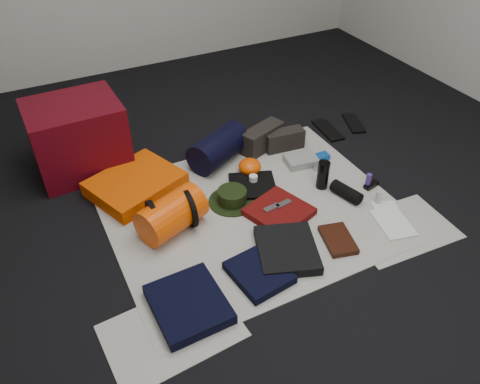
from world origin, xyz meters
name	(u,v)px	position (x,y,z in m)	size (l,w,h in m)	color
floor	(253,212)	(0.00, 0.00, -0.01)	(4.50, 4.50, 0.02)	black
newspaper_mat	(253,211)	(0.00, 0.00, 0.00)	(1.60, 1.30, 0.01)	silver
newspaper_sheet_front_left	(172,331)	(-0.70, -0.55, 0.00)	(0.58, 0.40, 0.00)	silver
newspaper_sheet_front_right	(400,229)	(0.65, -0.50, 0.00)	(0.58, 0.40, 0.00)	silver
red_cabinet	(78,137)	(-0.76, 0.88, 0.23)	(0.54, 0.45, 0.45)	#550611
sleeping_pad	(136,184)	(-0.54, 0.49, 0.05)	(0.50, 0.41, 0.09)	#EC4F02
stuff_sack	(172,214)	(-0.46, 0.06, 0.11)	(0.21, 0.21, 0.36)	#EF4903
sack_strap_left	(154,220)	(-0.56, 0.06, 0.11)	(0.22, 0.22, 0.03)	black
sack_strap_right	(189,208)	(-0.36, 0.06, 0.11)	(0.22, 0.22, 0.03)	black
navy_duffel	(218,148)	(0.03, 0.54, 0.11)	(0.21, 0.21, 0.40)	black
boonie_brim	(232,201)	(-0.07, 0.12, 0.01)	(0.28, 0.28, 0.01)	black
boonie_crown	(232,196)	(-0.07, 0.12, 0.05)	(0.17, 0.17, 0.07)	black
hiking_boot_left	(262,138)	(0.36, 0.55, 0.09)	(0.32, 0.12, 0.16)	black
hiking_boot_right	(284,140)	(0.50, 0.48, 0.07)	(0.27, 0.10, 0.13)	black
flip_flop_left	(328,130)	(0.90, 0.53, 0.01)	(0.11, 0.30, 0.02)	black
flip_flop_right	(354,123)	(1.13, 0.53, 0.01)	(0.10, 0.27, 0.02)	black
trousers_navy_a	(189,304)	(-0.59, -0.47, 0.03)	(0.32, 0.36, 0.06)	black
trousers_navy_b	(259,272)	(-0.20, -0.45, 0.03)	(0.25, 0.29, 0.04)	black
trousers_charcoal	(287,250)	(-0.01, -0.38, 0.03)	(0.30, 0.34, 0.05)	black
black_tshirt	(253,186)	(0.10, 0.19, 0.02)	(0.27, 0.26, 0.03)	black
red_shirt	(279,212)	(0.12, -0.10, 0.03)	(0.31, 0.31, 0.04)	#590B09
orange_stuff_sack	(250,166)	(0.16, 0.33, 0.05)	(0.14, 0.14, 0.09)	#EF4903
first_aid_pouch	(301,160)	(0.50, 0.27, 0.03)	(0.20, 0.15, 0.05)	gray
water_bottle	(323,175)	(0.48, 0.00, 0.10)	(0.07, 0.07, 0.18)	black
speaker	(346,192)	(0.55, -0.14, 0.04)	(0.08, 0.08, 0.19)	black
compact_camera	(320,166)	(0.58, 0.17, 0.02)	(0.09, 0.05, 0.04)	#B0B1B5
cyan_case	(321,157)	(0.65, 0.25, 0.02)	(0.10, 0.07, 0.03)	#0E4490
toiletry_purple	(368,181)	(0.72, -0.13, 0.05)	(0.03, 0.03, 0.10)	#43277D
toiletry_clear	(378,198)	(0.68, -0.27, 0.05)	(0.03, 0.03, 0.08)	#A6AAA5
paperback_book	(338,240)	(0.28, -0.43, 0.02)	(0.15, 0.23, 0.03)	black
map_booklet	(393,223)	(0.64, -0.45, 0.01)	(0.17, 0.25, 0.01)	silver
map_printout	(388,211)	(0.68, -0.36, 0.01)	(0.14, 0.18, 0.01)	silver
sunglasses	(371,185)	(0.75, -0.13, 0.02)	(0.10, 0.04, 0.03)	black
key_cluster	(168,322)	(-0.70, -0.51, 0.01)	(0.06, 0.06, 0.01)	#B0B1B5
tape_roll	(253,178)	(0.12, 0.22, 0.05)	(0.05, 0.05, 0.04)	silver
energy_bar_a	(271,208)	(0.08, -0.08, 0.05)	(0.10, 0.04, 0.01)	#B0B1B5
energy_bar_b	(284,204)	(0.16, -0.08, 0.05)	(0.10, 0.04, 0.01)	#B0B1B5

